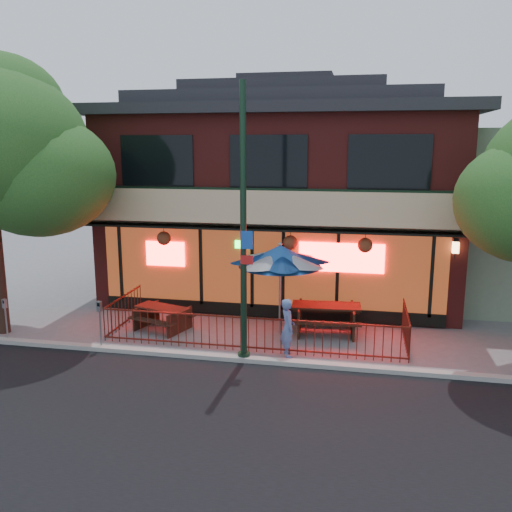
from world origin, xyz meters
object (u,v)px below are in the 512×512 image
Objects in this scene: street_light at (244,241)px; picnic_table_left at (163,315)px; patio_umbrella at (280,256)px; parking_meter_far at (5,313)px; picnic_table_right at (326,314)px; parking_meter_near at (100,317)px; pedestrian at (288,328)px.

picnic_table_left is (-2.93, 1.87, -2.69)m from street_light.
patio_umbrella reaches higher than parking_meter_far.
street_light is 4.10m from picnic_table_right.
patio_umbrella is at bearing 25.51° from parking_meter_near.
picnic_table_right is at bearing 13.70° from patio_umbrella.
parking_meter_near is (-4.60, -2.20, -1.43)m from patio_umbrella.
parking_meter_far is (-3.95, -1.87, 0.39)m from picnic_table_left.
pedestrian is (4.00, -1.37, 0.32)m from picnic_table_left.
picnic_table_left is at bearing 50.38° from pedestrian.
pedestrian is 7.97m from parking_meter_far.
picnic_table_left is at bearing -174.66° from patio_umbrella.
picnic_table_right is 1.68× the size of parking_meter_far.
street_light reaches higher than parking_meter_far.
picnic_table_right is at bearing 15.96° from parking_meter_far.
pedestrian is at bearing -113.37° from picnic_table_right.
street_light is 5.16× the size of parking_meter_near.
street_light is 7.25m from parking_meter_far.
street_light is 4.39m from picnic_table_left.
parking_meter_far is at bearing 72.82° from pedestrian.
picnic_table_right is at bearing 7.68° from picnic_table_left.
picnic_table_right is 2.26m from patio_umbrella.
patio_umbrella is 2.19× the size of parking_meter_far.
patio_umbrella is (3.53, 0.33, 1.88)m from picnic_table_left.
picnic_table_right is 0.77× the size of patio_umbrella.
street_light reaches higher than patio_umbrella.
patio_umbrella is at bearing -166.30° from picnic_table_right.
street_light is at bearing 94.43° from pedestrian.
street_light is at bearing -105.21° from patio_umbrella.
parking_meter_far is (-7.95, -0.50, 0.07)m from pedestrian.
parking_meter_near is at bearing -119.85° from picnic_table_left.
parking_meter_near reaches higher than picnic_table_right.
pedestrian reaches higher than parking_meter_near.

